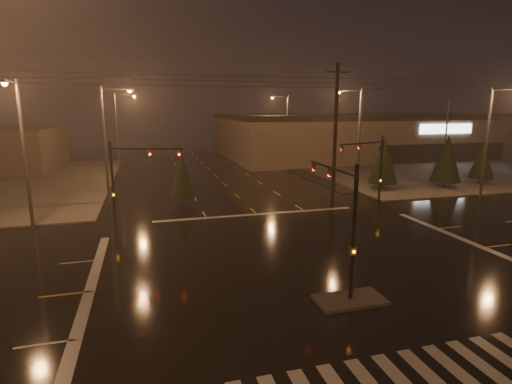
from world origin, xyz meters
TOP-DOWN VIEW (x-y plane):
  - ground at (0.00, 0.00)m, footprint 140.00×140.00m
  - sidewalk_ne at (30.00, 30.00)m, footprint 36.00×36.00m
  - median_island at (0.00, -4.00)m, footprint 3.00×1.60m
  - crosswalk at (0.00, -9.00)m, footprint 15.00×2.60m
  - stop_bar_far at (0.00, 11.00)m, footprint 16.00×0.50m
  - parking_lot at (35.00, 28.00)m, footprint 50.00×24.00m
  - retail_building at (35.00, 45.99)m, footprint 60.20×28.30m
  - signal_mast_median at (0.00, -3.07)m, footprint 0.25×4.59m
  - signal_mast_ne at (9.50, 10.14)m, footprint 4.84×1.86m
  - signal_mast_nw at (-9.50, 10.14)m, footprint 4.84×1.86m
  - streetlight_1 at (-11.18, 18.00)m, footprint 2.77×0.32m
  - streetlight_2 at (-11.18, 34.00)m, footprint 2.77×0.32m
  - streetlight_3 at (11.18, 16.00)m, footprint 2.77×0.32m
  - streetlight_4 at (11.18, 36.00)m, footprint 2.77×0.32m
  - streetlight_5 at (-16.00, 11.18)m, footprint 0.32×2.77m
  - streetlight_6 at (22.00, 11.18)m, footprint 0.32×2.77m
  - utility_pole_1 at (8.00, 14.00)m, footprint 2.20×0.32m
  - conifer_0 at (15.00, 17.00)m, footprint 2.95×2.95m
  - conifer_1 at (21.85, 16.10)m, footprint 3.07×3.07m
  - conifer_2 at (27.04, 16.73)m, footprint 2.61×2.61m
  - conifer_3 at (-5.24, 15.94)m, footprint 2.33×2.33m
  - car_parked at (24.35, 31.64)m, footprint 2.34×4.68m

SIDE VIEW (x-z plane):
  - ground at x=0.00m, z-range 0.00..0.00m
  - crosswalk at x=0.00m, z-range 0.00..0.01m
  - stop_bar_far at x=0.00m, z-range 0.00..0.01m
  - parking_lot at x=35.00m, z-range 0.00..0.08m
  - sidewalk_ne at x=30.00m, z-range 0.00..0.12m
  - median_island at x=0.00m, z-range 0.00..0.15m
  - car_parked at x=24.35m, z-range 0.00..1.53m
  - conifer_3 at x=-5.24m, z-range 0.35..4.69m
  - conifer_2 at x=27.04m, z-range 0.35..5.12m
  - conifer_0 at x=15.00m, z-range 0.35..5.65m
  - conifer_1 at x=21.85m, z-range 0.35..5.85m
  - signal_mast_median at x=0.00m, z-range 0.75..6.75m
  - signal_mast_ne at x=9.50m, z-range 0.79..6.79m
  - signal_mast_nw at x=-9.50m, z-range 0.79..6.79m
  - retail_building at x=35.00m, z-range 0.24..7.44m
  - streetlight_1 at x=-11.18m, z-range 0.80..10.80m
  - streetlight_2 at x=-11.18m, z-range 0.80..10.80m
  - streetlight_3 at x=11.18m, z-range 0.80..10.80m
  - streetlight_4 at x=11.18m, z-range 0.80..10.80m
  - streetlight_5 at x=-16.00m, z-range 0.80..10.80m
  - streetlight_6 at x=22.00m, z-range 0.80..10.80m
  - utility_pole_1 at x=8.00m, z-range 0.13..12.13m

